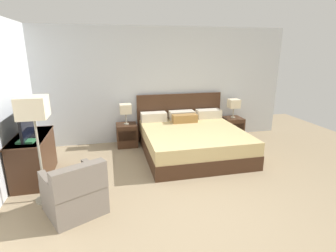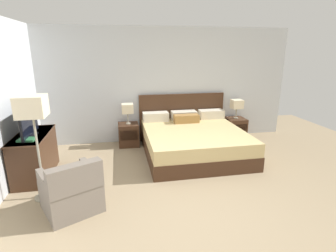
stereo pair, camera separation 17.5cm
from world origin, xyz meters
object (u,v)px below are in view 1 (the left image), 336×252
Objects in this scene: bed at (192,139)px; nightstand_right at (232,128)px; nightstand_left at (127,135)px; table_lamp_left at (126,109)px; armchair_by_window at (75,193)px; book_red_cover at (26,141)px; tv at (27,121)px; table_lamp_right at (234,104)px; floor_lamp at (33,114)px; dresser at (34,157)px.

bed is 4.22× the size of nightstand_right.
nightstand_left is at bearing 180.00° from nightstand_right.
armchair_by_window is (-0.87, -2.45, -0.57)m from table_lamp_left.
armchair_by_window is at bearing -144.87° from nightstand_right.
book_red_cover reaches higher than nightstand_right.
nightstand_right is at bearing 30.12° from bed.
tv reaches higher than table_lamp_left.
tv is at bearing 123.90° from armchair_by_window.
table_lamp_left is 0.50× the size of armchair_by_window.
nightstand_left is at bearing 43.64° from book_red_cover.
nightstand_right is 0.60m from table_lamp_right.
bed is at bearing 25.66° from floor_lamp.
tv is at bearing -169.58° from bed.
bed is 8.55× the size of book_red_cover.
bed is 1.60m from table_lamp_right.
bed is at bearing 10.42° from tv.
book_red_cover reaches higher than dresser.
dresser is at bearing -143.05° from nightstand_left.
armchair_by_window reaches higher than nightstand_left.
armchair_by_window is (-2.17, -1.69, -0.01)m from bed.
table_lamp_left reaches higher than nightstand_left.
book_red_cover is 0.77m from floor_lamp.
tv reaches higher than armchair_by_window.
armchair_by_window is at bearing -109.59° from nightstand_left.
table_lamp_right is at bearing 27.19° from floor_lamp.
dresser is 1.28× the size of armchair_by_window.
nightstand_right is 2.03× the size of book_red_cover.
table_lamp_left is 2.11m from dresser.
table_lamp_right reaches higher than armchair_by_window.
table_lamp_right is 4.29m from armchair_by_window.
table_lamp_right is at bearing 30.17° from bed.
nightstand_left is at bearing 70.41° from armchair_by_window.
dresser is at bearing -170.73° from bed.
floor_lamp is at bearing -154.34° from bed.
nightstand_right is at bearing 27.17° from floor_lamp.
nightstand_left is 1.11× the size of table_lamp_right.
nightstand_left is 2.03× the size of book_red_cover.
table_lamp_right is 0.50× the size of armchair_by_window.
book_red_cover is (-1.63, -1.55, 0.52)m from nightstand_left.
dresser is at bearing 122.64° from armchair_by_window.
nightstand_left is at bearing -90.00° from table_lamp_left.
nightstand_left is at bearing 56.49° from floor_lamp.
table_lamp_right is 4.46m from floor_lamp.
tv is (-4.24, -1.30, 0.77)m from nightstand_right.
floor_lamp is at bearing -123.51° from nightstand_left.
nightstand_right is 4.25m from armchair_by_window.
tv reaches higher than table_lamp_right.
table_lamp_left is (-2.60, 0.00, 0.60)m from nightstand_right.
nightstand_left is at bearing 36.95° from dresser.
book_red_cover is (0.02, -0.31, 0.38)m from dresser.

